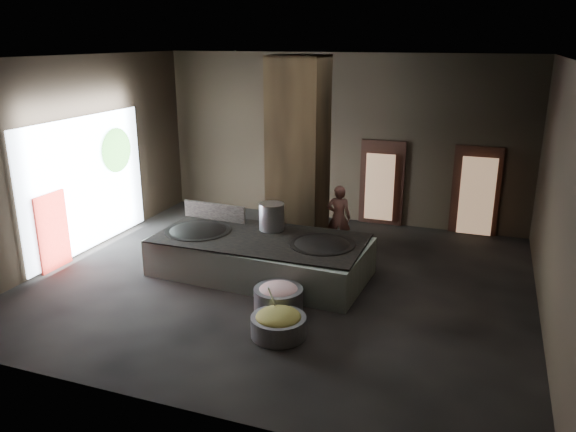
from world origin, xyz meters
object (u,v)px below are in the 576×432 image
at_px(wok_right, 322,248).
at_px(meat_basin, 278,301).
at_px(stock_pot, 272,217).
at_px(hearth_platform, 260,257).
at_px(cook, 339,217).
at_px(wok_left, 198,234).
at_px(veg_basin, 279,326).

bearing_deg(wok_right, meat_basin, -101.51).
distance_m(wok_right, stock_pot, 1.44).
distance_m(wok_right, meat_basin, 1.73).
xyz_separation_m(hearth_platform, cook, (1.17, 2.05, 0.39)).
xyz_separation_m(stock_pot, meat_basin, (0.97, -2.13, -0.88)).
bearing_deg(wok_left, veg_basin, -39.57).
bearing_deg(wok_left, hearth_platform, 1.97).
height_order(wok_left, meat_basin, wok_left).
bearing_deg(wok_left, stock_pot, 21.80).
bearing_deg(veg_basin, meat_basin, 110.94).
relative_size(wok_left, stock_pot, 2.42).
bearing_deg(hearth_platform, cook, 63.51).
bearing_deg(wok_left, wok_right, 2.05).
distance_m(stock_pot, meat_basin, 2.50).
xyz_separation_m(wok_left, meat_basin, (2.47, -1.53, -0.50)).
distance_m(hearth_platform, veg_basin, 2.68).
bearing_deg(stock_pot, meat_basin, -65.49).
height_order(cook, meat_basin, cook).
xyz_separation_m(stock_pot, cook, (1.12, 1.50, -0.35)).
distance_m(hearth_platform, wok_left, 1.49).
bearing_deg(cook, wok_right, 87.71).
relative_size(hearth_platform, veg_basin, 4.75).
bearing_deg(wok_left, meat_basin, -31.71).
distance_m(wok_right, veg_basin, 2.45).
height_order(hearth_platform, wok_right, wok_right).
height_order(stock_pot, cook, cook).
height_order(wok_left, cook, cook).
distance_m(wok_left, meat_basin, 2.95).
relative_size(hearth_platform, wok_right, 3.41).
bearing_deg(hearth_platform, meat_basin, -53.97).
distance_m(veg_basin, meat_basin, 0.81).
height_order(cook, veg_basin, cook).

